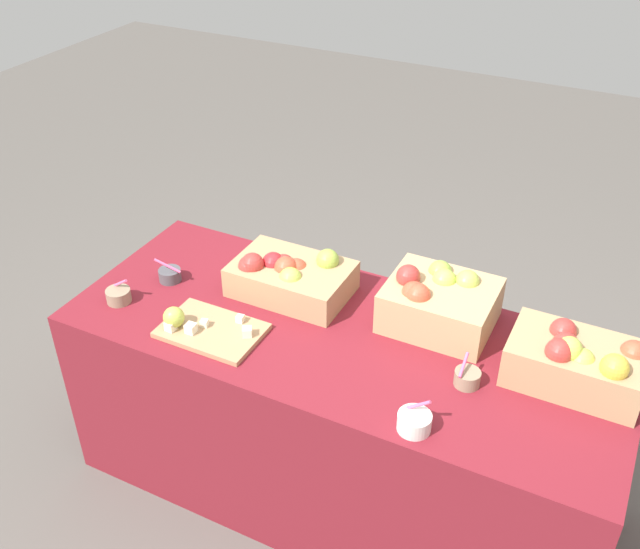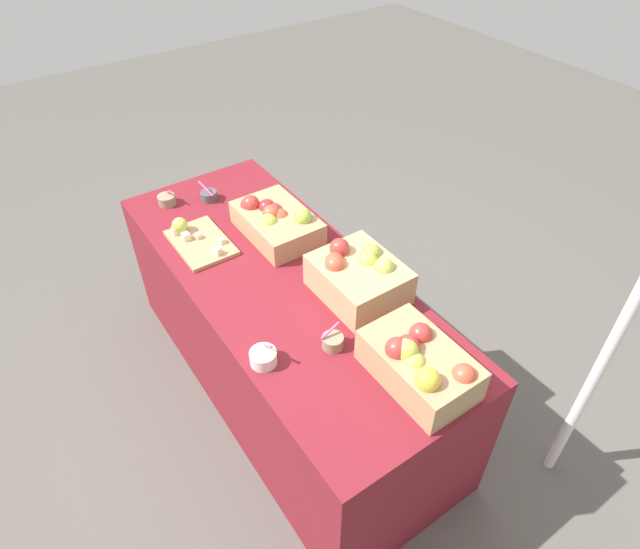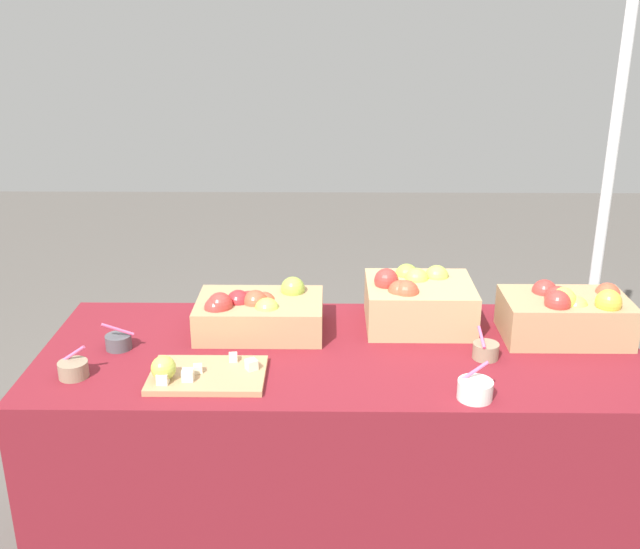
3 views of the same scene
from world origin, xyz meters
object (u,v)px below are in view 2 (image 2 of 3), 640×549
(sample_bowl_near, at_px, (209,195))
(tent_pole, at_px, (634,303))
(sample_bowl_extra, at_px, (263,357))
(sample_bowl_mid, at_px, (167,200))
(sample_bowl_far, at_px, (333,341))
(apple_crate_left, at_px, (419,363))
(apple_crate_middle, at_px, (358,276))
(cutting_board_front, at_px, (196,239))
(apple_crate_right, at_px, (275,221))

(sample_bowl_near, height_order, tent_pole, tent_pole)
(sample_bowl_extra, height_order, tent_pole, tent_pole)
(sample_bowl_mid, distance_m, sample_bowl_far, 1.24)
(sample_bowl_far, bearing_deg, apple_crate_left, 27.96)
(apple_crate_middle, bearing_deg, sample_bowl_near, -168.46)
(apple_crate_left, xyz_separation_m, sample_bowl_near, (-1.44, -0.10, -0.06))
(cutting_board_front, height_order, tent_pole, tent_pole)
(apple_crate_middle, height_order, tent_pole, tent_pole)
(sample_bowl_near, bearing_deg, apple_crate_left, 3.80)
(tent_pole, bearing_deg, sample_bowl_mid, -153.41)
(apple_crate_left, relative_size, sample_bowl_extra, 3.73)
(sample_bowl_mid, relative_size, sample_bowl_extra, 0.89)
(cutting_board_front, bearing_deg, tent_pole, 32.44)
(sample_bowl_far, bearing_deg, tent_pole, 52.37)
(apple_crate_left, distance_m, sample_bowl_far, 0.33)
(apple_crate_middle, xyz_separation_m, sample_bowl_near, (-0.97, -0.20, -0.06))
(apple_crate_left, relative_size, cutting_board_front, 1.19)
(sample_bowl_mid, height_order, tent_pole, tent_pole)
(apple_crate_left, distance_m, sample_bowl_mid, 1.55)
(cutting_board_front, xyz_separation_m, sample_bowl_extra, (0.79, -0.10, 0.01))
(sample_bowl_extra, bearing_deg, apple_crate_right, 145.78)
(apple_crate_middle, height_order, sample_bowl_near, apple_crate_middle)
(sample_bowl_far, height_order, tent_pole, tent_pole)
(sample_bowl_near, relative_size, sample_bowl_extra, 0.93)
(apple_crate_left, relative_size, apple_crate_right, 0.96)
(sample_bowl_mid, bearing_deg, sample_bowl_extra, -5.58)
(sample_bowl_near, xyz_separation_m, sample_bowl_far, (1.15, -0.06, 0.00))
(cutting_board_front, bearing_deg, sample_bowl_near, 144.47)
(apple_crate_middle, height_order, sample_bowl_mid, apple_crate_middle)
(apple_crate_left, xyz_separation_m, cutting_board_front, (-1.15, -0.30, -0.07))
(apple_crate_left, relative_size, tent_pole, 0.20)
(sample_bowl_extra, relative_size, tent_pole, 0.05)
(sample_bowl_far, height_order, sample_bowl_extra, sample_bowl_extra)
(apple_crate_left, xyz_separation_m, tent_pole, (0.32, 0.63, 0.19))
(cutting_board_front, bearing_deg, apple_crate_left, 14.67)
(apple_crate_middle, bearing_deg, apple_crate_right, -172.95)
(sample_bowl_far, bearing_deg, sample_bowl_near, 177.16)
(tent_pole, bearing_deg, apple_crate_left, -116.67)
(apple_crate_right, distance_m, sample_bowl_near, 0.45)
(cutting_board_front, relative_size, sample_bowl_extra, 3.14)
(cutting_board_front, relative_size, sample_bowl_near, 3.38)
(apple_crate_right, bearing_deg, apple_crate_middle, 7.05)
(apple_crate_left, xyz_separation_m, sample_bowl_extra, (-0.37, -0.40, -0.06))
(apple_crate_right, distance_m, sample_bowl_far, 0.75)
(sample_bowl_mid, xyz_separation_m, tent_pole, (1.84, 0.92, 0.25))
(sample_bowl_far, relative_size, tent_pole, 0.05)
(apple_crate_middle, bearing_deg, sample_bowl_mid, -159.60)
(sample_bowl_near, xyz_separation_m, sample_bowl_extra, (1.07, -0.31, 0.00))
(apple_crate_left, height_order, sample_bowl_far, apple_crate_left)
(sample_bowl_near, bearing_deg, tent_pole, 22.50)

